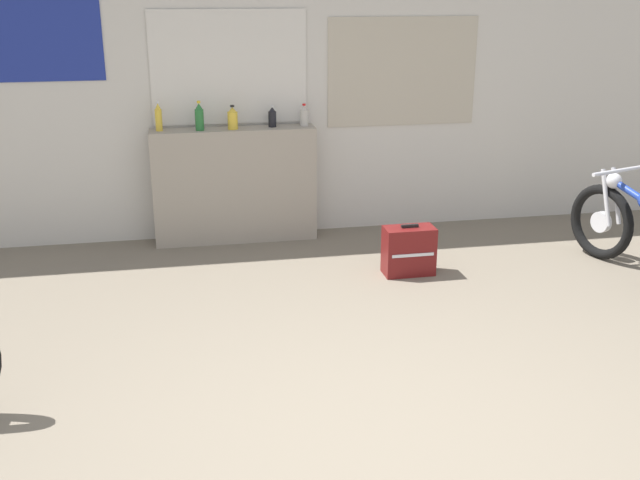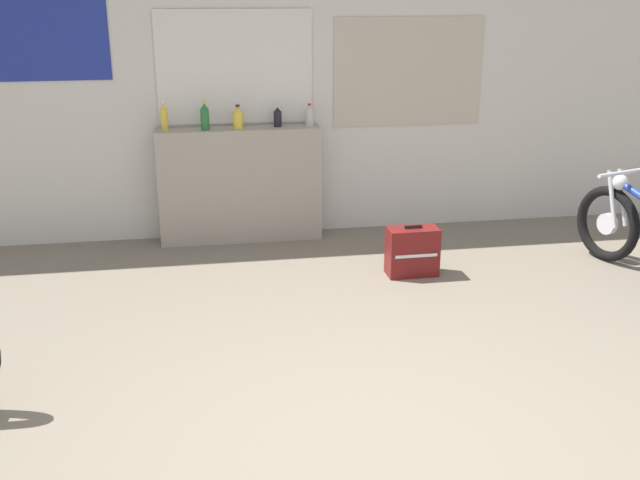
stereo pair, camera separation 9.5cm
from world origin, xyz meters
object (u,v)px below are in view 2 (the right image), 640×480
at_px(bottle_left_center, 205,117).
at_px(hard_case_darkred, 412,251).
at_px(bottle_leftmost, 164,117).
at_px(bottle_rightmost, 309,116).
at_px(bottle_center, 238,118).
at_px(bottle_right_center, 278,117).

height_order(bottle_left_center, hard_case_darkred, bottle_left_center).
bearing_deg(bottle_leftmost, bottle_left_center, -6.92).
height_order(bottle_rightmost, hard_case_darkred, bottle_rightmost).
relative_size(bottle_leftmost, bottle_center, 1.23).
xyz_separation_m(bottle_leftmost, bottle_left_center, (0.34, -0.04, -0.00)).
height_order(bottle_leftmost, hard_case_darkred, bottle_leftmost).
xyz_separation_m(bottle_leftmost, bottle_rightmost, (1.26, 0.01, -0.03)).
bearing_deg(hard_case_darkred, bottle_right_center, 129.17).
bearing_deg(bottle_left_center, bottle_rightmost, 3.24).
relative_size(bottle_leftmost, hard_case_darkred, 0.62).
bearing_deg(bottle_leftmost, hard_case_darkred, -30.64).
bearing_deg(bottle_rightmost, bottle_right_center, 179.84).
relative_size(bottle_left_center, hard_case_darkred, 0.61).
height_order(bottle_center, bottle_right_center, bottle_center).
distance_m(bottle_right_center, bottle_rightmost, 0.28).
relative_size(bottle_center, bottle_rightmost, 1.07).
xyz_separation_m(bottle_leftmost, bottle_center, (0.63, -0.04, -0.02)).
height_order(bottle_leftmost, bottle_left_center, bottle_leftmost).
height_order(bottle_left_center, bottle_center, bottle_left_center).
bearing_deg(bottle_left_center, bottle_center, 0.83).
xyz_separation_m(bottle_right_center, hard_case_darkred, (0.93, -1.14, -0.91)).
distance_m(bottle_leftmost, bottle_rightmost, 1.26).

